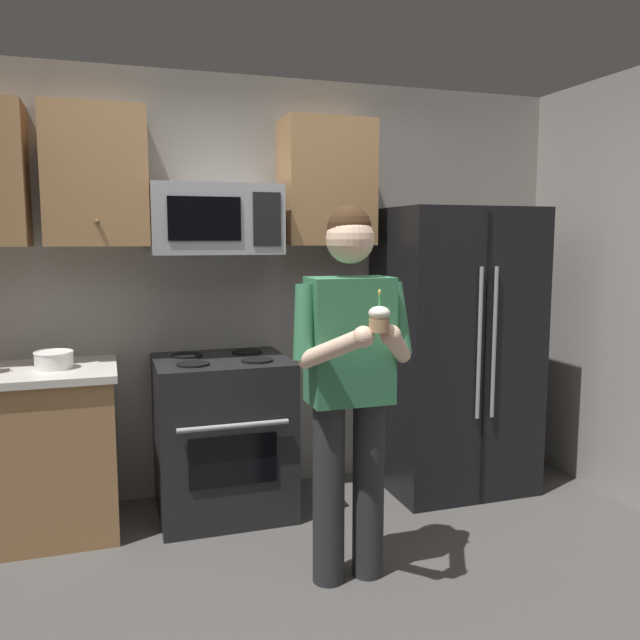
{
  "coord_description": "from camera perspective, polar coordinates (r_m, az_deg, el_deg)",
  "views": [
    {
      "loc": [
        -0.76,
        -2.34,
        1.62
      ],
      "look_at": [
        0.14,
        0.41,
        1.25
      ],
      "focal_mm": 36.54,
      "sensor_mm": 36.0,
      "label": 1
    }
  ],
  "objects": [
    {
      "name": "person",
      "position": [
        3.0,
        2.66,
        -4.76
      ],
      "size": [
        0.6,
        0.48,
        1.76
      ],
      "color": "#262628",
      "rests_on": "ground"
    },
    {
      "name": "cabinet_row_upper",
      "position": [
        3.89,
        -17.94,
        11.81
      ],
      "size": [
        2.78,
        0.36,
        0.76
      ],
      "color": "#9E7247"
    },
    {
      "name": "cupcake",
      "position": [
        2.65,
        5.21,
        0.13
      ],
      "size": [
        0.09,
        0.09,
        0.17
      ],
      "color": "#A87F56"
    },
    {
      "name": "wall_back",
      "position": [
        4.17,
        -7.59,
        2.82
      ],
      "size": [
        4.4,
        0.1,
        2.6
      ],
      "primitive_type": "cube",
      "color": "gray",
      "rests_on": "ground"
    },
    {
      "name": "bowl_large_white",
      "position": [
        3.77,
        -22.28,
        -3.21
      ],
      "size": [
        0.2,
        0.2,
        0.09
      ],
      "color": "white",
      "rests_on": "counter_left"
    },
    {
      "name": "refrigerator",
      "position": [
        4.28,
        11.68,
        -2.54
      ],
      "size": [
        0.9,
        0.75,
        1.8
      ],
      "color": "black",
      "rests_on": "ground"
    },
    {
      "name": "oven_range",
      "position": [
        3.92,
        -8.5,
        -9.97
      ],
      "size": [
        0.76,
        0.7,
        0.93
      ],
      "color": "black",
      "rests_on": "ground"
    },
    {
      "name": "ground_plane",
      "position": [
        2.95,
        -0.16,
        -26.08
      ],
      "size": [
        6.0,
        6.0,
        0.0
      ],
      "primitive_type": "plane",
      "color": "#474442"
    },
    {
      "name": "microwave",
      "position": [
        3.87,
        -9.15,
        8.67
      ],
      "size": [
        0.74,
        0.41,
        0.4
      ],
      "color": "#9EA0A5"
    }
  ]
}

